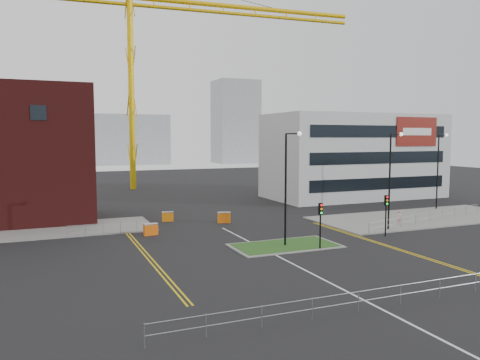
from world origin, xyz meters
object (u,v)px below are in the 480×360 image
(traffic_light_island, at_px, (321,217))
(pedestrian, at_px, (400,218))
(tower_crane, at_px, (167,43))
(streetlamp_island, at_px, (288,179))

(traffic_light_island, xyz_separation_m, pedestrian, (12.69, 5.55, -1.80))
(traffic_light_island, height_order, pedestrian, traffic_light_island)
(pedestrian, bearing_deg, tower_crane, 84.36)
(tower_crane, relative_size, pedestrian, 34.55)
(tower_crane, bearing_deg, pedestrian, -73.55)
(streetlamp_island, height_order, traffic_light_island, streetlamp_island)
(streetlamp_island, xyz_separation_m, pedestrian, (14.47, 3.53, -4.65))
(traffic_light_island, bearing_deg, tower_crane, 90.02)
(tower_crane, xyz_separation_m, pedestrian, (12.71, -43.03, -23.90))
(pedestrian, bearing_deg, streetlamp_island, 171.61)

